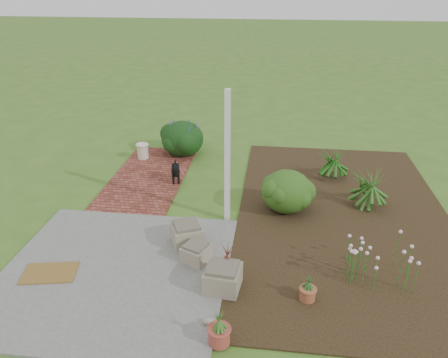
# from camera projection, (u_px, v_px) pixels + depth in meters

# --- Properties ---
(ground) EXTENTS (80.00, 80.00, 0.00)m
(ground) POSITION_uv_depth(u_px,v_px,m) (211.00, 221.00, 8.24)
(ground) COLOR #3A631F
(ground) RESTS_ON ground
(concrete_patio) EXTENTS (3.50, 3.50, 0.04)m
(concrete_patio) POSITION_uv_depth(u_px,v_px,m) (115.00, 272.00, 6.81)
(concrete_patio) COLOR #60605E
(concrete_patio) RESTS_ON ground
(brick_path) EXTENTS (1.60, 3.50, 0.04)m
(brick_path) POSITION_uv_depth(u_px,v_px,m) (149.00, 176.00, 10.00)
(brick_path) COLOR #5F281E
(brick_path) RESTS_ON ground
(garden_bed) EXTENTS (4.00, 7.00, 0.03)m
(garden_bed) POSITION_uv_depth(u_px,v_px,m) (343.00, 215.00, 8.40)
(garden_bed) COLOR black
(garden_bed) RESTS_ON ground
(veranda_post) EXTENTS (0.10, 0.10, 2.50)m
(veranda_post) POSITION_uv_depth(u_px,v_px,m) (227.00, 159.00, 7.76)
(veranda_post) COLOR white
(veranda_post) RESTS_ON ground
(stone_trough_near) EXTENTS (0.55, 0.55, 0.34)m
(stone_trough_near) POSITION_uv_depth(u_px,v_px,m) (223.00, 279.00, 6.36)
(stone_trough_near) COLOR #776A59
(stone_trough_near) RESTS_ON concrete_patio
(stone_trough_mid) EXTENTS (0.51, 0.51, 0.26)m
(stone_trough_mid) POSITION_uv_depth(u_px,v_px,m) (196.00, 253.00, 6.99)
(stone_trough_mid) COLOR gray
(stone_trough_mid) RESTS_ON concrete_patio
(stone_trough_far) EXTENTS (0.65, 0.65, 0.33)m
(stone_trough_far) POSITION_uv_depth(u_px,v_px,m) (187.00, 234.00, 7.44)
(stone_trough_far) COLOR gray
(stone_trough_far) RESTS_ON concrete_patio
(coir_doormat) EXTENTS (0.89, 0.67, 0.02)m
(coir_doormat) POSITION_uv_depth(u_px,v_px,m) (50.00, 273.00, 6.73)
(coir_doormat) COLOR brown
(coir_doormat) RESTS_ON concrete_patio
(black_dog) EXTENTS (0.26, 0.56, 0.49)m
(black_dog) POSITION_uv_depth(u_px,v_px,m) (176.00, 170.00, 9.55)
(black_dog) COLOR black
(black_dog) RESTS_ON brick_path
(cream_ceramic_urn) EXTENTS (0.36, 0.36, 0.37)m
(cream_ceramic_urn) POSITION_uv_depth(u_px,v_px,m) (143.00, 151.00, 10.86)
(cream_ceramic_urn) COLOR beige
(cream_ceramic_urn) RESTS_ON brick_path
(evergreen_shrub) EXTENTS (1.30, 1.30, 0.83)m
(evergreen_shrub) POSITION_uv_depth(u_px,v_px,m) (287.00, 190.00, 8.41)
(evergreen_shrub) COLOR #0F3A11
(evergreen_shrub) RESTS_ON garden_bed
(agapanthus_clump_back) EXTENTS (1.16, 1.16, 0.94)m
(agapanthus_clump_back) POSITION_uv_depth(u_px,v_px,m) (369.00, 184.00, 8.53)
(agapanthus_clump_back) COLOR #1C4112
(agapanthus_clump_back) RESTS_ON garden_bed
(agapanthus_clump_front) EXTENTS (1.13, 1.13, 0.86)m
(agapanthus_clump_front) POSITION_uv_depth(u_px,v_px,m) (332.00, 160.00, 9.74)
(agapanthus_clump_front) COLOR #1B400D
(agapanthus_clump_front) RESTS_ON garden_bed
(pink_flower_patch) EXTENTS (1.17, 1.17, 0.67)m
(pink_flower_patch) POSITION_uv_depth(u_px,v_px,m) (377.00, 255.00, 6.62)
(pink_flower_patch) COLOR #113D0F
(pink_flower_patch) RESTS_ON garden_bed
(terracotta_pot_bronze) EXTENTS (0.40, 0.40, 0.26)m
(terracotta_pot_bronze) POSITION_uv_depth(u_px,v_px,m) (227.00, 272.00, 6.56)
(terracotta_pot_bronze) COLOR #AA4739
(terracotta_pot_bronze) RESTS_ON garden_bed
(terracotta_pot_small_left) EXTENTS (0.28, 0.28, 0.19)m
(terracotta_pot_small_left) POSITION_uv_depth(u_px,v_px,m) (308.00, 294.00, 6.18)
(terracotta_pot_small_left) COLOR #975133
(terracotta_pot_small_left) RESTS_ON garden_bed
(terracotta_pot_small_right) EXTENTS (0.34, 0.34, 0.23)m
(terracotta_pot_small_right) POSITION_uv_depth(u_px,v_px,m) (219.00, 335.00, 5.44)
(terracotta_pot_small_right) COLOR #9E3E35
(terracotta_pot_small_right) RESTS_ON garden_bed
(purple_flowering_bush) EXTENTS (1.40, 1.40, 0.91)m
(purple_flowering_bush) POSITION_uv_depth(u_px,v_px,m) (182.00, 138.00, 11.06)
(purple_flowering_bush) COLOR black
(purple_flowering_bush) RESTS_ON ground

